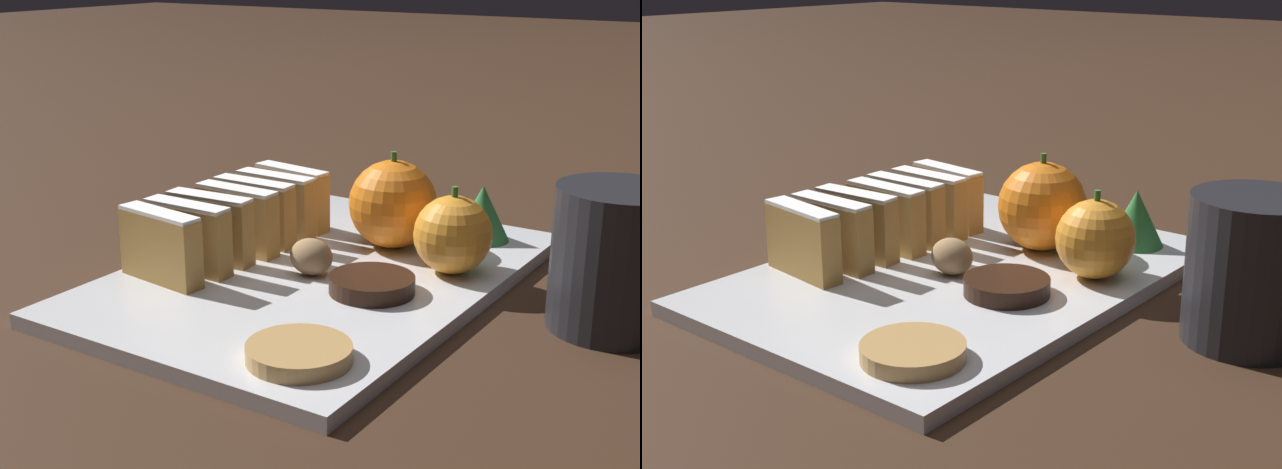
{
  "view_description": "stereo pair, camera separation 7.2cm",
  "coord_description": "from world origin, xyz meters",
  "views": [
    {
      "loc": [
        0.37,
        -0.57,
        0.26
      ],
      "look_at": [
        0.0,
        0.0,
        0.04
      ],
      "focal_mm": 50.0,
      "sensor_mm": 36.0,
      "label": 1
    },
    {
      "loc": [
        0.43,
        -0.53,
        0.26
      ],
      "look_at": [
        0.0,
        0.0,
        0.04
      ],
      "focal_mm": 50.0,
      "sensor_mm": 36.0,
      "label": 2
    }
  ],
  "objects": [
    {
      "name": "chocolate_cookie",
      "position": [
        0.06,
        -0.02,
        0.02
      ],
      "size": [
        0.07,
        0.07,
        0.01
      ],
      "color": "black",
      "rests_on": "serving_platter"
    },
    {
      "name": "coffee_mug",
      "position": [
        0.23,
        0.04,
        0.05
      ],
      "size": [
        0.13,
        0.09,
        0.1
      ],
      "color": "#232328",
      "rests_on": "ground_plane"
    },
    {
      "name": "orange_far",
      "position": [
        0.09,
        0.05,
        0.04
      ],
      "size": [
        0.06,
        0.06,
        0.07
      ],
      "color": "orange",
      "rests_on": "serving_platter"
    },
    {
      "name": "stollen_slice_fourth",
      "position": [
        -0.09,
        -0.0,
        0.04
      ],
      "size": [
        0.08,
        0.02,
        0.06
      ],
      "color": "#B28442",
      "rests_on": "serving_platter"
    },
    {
      "name": "stollen_slice_front",
      "position": [
        -0.09,
        -0.09,
        0.04
      ],
      "size": [
        0.08,
        0.03,
        0.06
      ],
      "color": "#B28442",
      "rests_on": "serving_platter"
    },
    {
      "name": "orange_near",
      "position": [
        0.02,
        0.09,
        0.05
      ],
      "size": [
        0.08,
        0.08,
        0.08
      ],
      "color": "orange",
      "rests_on": "serving_platter"
    },
    {
      "name": "walnut",
      "position": [
        0.0,
        -0.01,
        0.03
      ],
      "size": [
        0.04,
        0.03,
        0.03
      ],
      "color": "#9E7A51",
      "rests_on": "serving_platter"
    },
    {
      "name": "serving_platter",
      "position": [
        0.0,
        0.0,
        0.01
      ],
      "size": [
        0.27,
        0.4,
        0.01
      ],
      "color": "silver",
      "rests_on": "ground_plane"
    },
    {
      "name": "ground_plane",
      "position": [
        0.0,
        0.0,
        0.0
      ],
      "size": [
        6.0,
        6.0,
        0.0
      ],
      "primitive_type": "plane",
      "color": "#382316"
    },
    {
      "name": "stollen_slice_second",
      "position": [
        -0.09,
        -0.06,
        0.04
      ],
      "size": [
        0.08,
        0.02,
        0.06
      ],
      "color": "#B28442",
      "rests_on": "serving_platter"
    },
    {
      "name": "stollen_slice_third",
      "position": [
        -0.09,
        -0.03,
        0.04
      ],
      "size": [
        0.08,
        0.02,
        0.06
      ],
      "color": "#B28442",
      "rests_on": "serving_platter"
    },
    {
      "name": "stollen_slice_fifth",
      "position": [
        -0.09,
        0.03,
        0.04
      ],
      "size": [
        0.08,
        0.02,
        0.06
      ],
      "color": "#B28442",
      "rests_on": "serving_platter"
    },
    {
      "name": "gingerbread_cookie",
      "position": [
        0.08,
        -0.15,
        0.02
      ],
      "size": [
        0.07,
        0.07,
        0.01
      ],
      "color": "tan",
      "rests_on": "serving_platter"
    },
    {
      "name": "stollen_slice_sixth",
      "position": [
        -0.09,
        0.06,
        0.04
      ],
      "size": [
        0.08,
        0.02,
        0.06
      ],
      "color": "#B28442",
      "rests_on": "serving_platter"
    },
    {
      "name": "evergreen_sprig",
      "position": [
        0.08,
        0.15,
        0.04
      ],
      "size": [
        0.05,
        0.05,
        0.05
      ],
      "color": "#2D7538",
      "rests_on": "serving_platter"
    },
    {
      "name": "stollen_slice_back",
      "position": [
        -0.09,
        0.09,
        0.04
      ],
      "size": [
        0.08,
        0.03,
        0.06
      ],
      "color": "#B28442",
      "rests_on": "serving_platter"
    }
  ]
}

